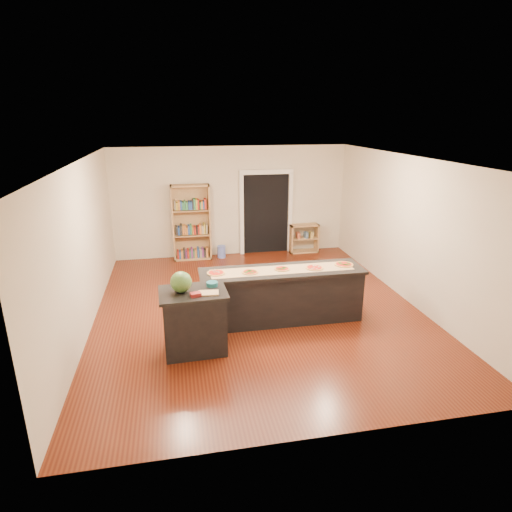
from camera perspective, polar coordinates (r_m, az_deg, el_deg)
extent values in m
cube|color=beige|center=(7.73, 0.28, 2.36)|extent=(6.00, 7.00, 2.80)
cube|color=#5B210F|center=(8.23, 0.27, -7.04)|extent=(6.00, 7.00, 0.01)
cube|color=white|center=(7.47, 0.30, 12.72)|extent=(6.00, 7.00, 0.01)
cube|color=black|center=(11.31, 1.31, 5.64)|extent=(1.20, 0.02, 2.10)
cube|color=silver|center=(11.15, -1.92, 5.45)|extent=(0.10, 0.08, 2.10)
cube|color=silver|center=(11.42, 4.56, 5.72)|extent=(0.10, 0.08, 2.10)
cube|color=silver|center=(11.07, 1.40, 11.16)|extent=(1.40, 0.08, 0.12)
cube|color=black|center=(7.67, 3.43, -5.37)|extent=(2.81, 0.70, 0.90)
cube|color=black|center=(7.49, 3.50, -2.03)|extent=(2.89, 0.78, 0.05)
cube|color=black|center=(6.74, -8.22, -8.78)|extent=(0.92, 0.65, 0.96)
cube|color=black|center=(6.52, -8.42, -4.86)|extent=(1.01, 0.74, 0.04)
cube|color=tan|center=(10.89, -8.61, 4.42)|extent=(0.95, 0.34, 1.90)
cube|color=tan|center=(11.54, 6.39, 2.37)|extent=(0.76, 0.33, 0.76)
cylinder|color=#5F75D4|center=(11.12, -4.63, 0.59)|extent=(0.21, 0.21, 0.31)
cube|color=#A17B53|center=(7.48, 3.50, -1.83)|extent=(2.51, 0.46, 0.00)
sphere|color=#144214|center=(6.46, -9.96, -3.44)|extent=(0.32, 0.32, 0.32)
cube|color=tan|center=(6.40, -6.36, -4.93)|extent=(0.32, 0.23, 0.02)
cube|color=maroon|center=(6.33, -8.04, -5.10)|extent=(0.17, 0.14, 0.05)
cylinder|color=#195966|center=(6.66, -5.88, -3.74)|extent=(0.18, 0.18, 0.07)
cylinder|color=tan|center=(7.32, -5.34, -2.26)|extent=(0.30, 0.30, 0.02)
cylinder|color=#A5190C|center=(7.31, -5.35, -2.19)|extent=(0.25, 0.25, 0.00)
cylinder|color=tan|center=(7.32, -0.79, -2.16)|extent=(0.29, 0.29, 0.02)
cylinder|color=#A5190C|center=(7.32, -0.80, -2.10)|extent=(0.23, 0.23, 0.00)
cylinder|color=tan|center=(7.49, 3.48, -1.72)|extent=(0.27, 0.27, 0.02)
cylinder|color=#A5190C|center=(7.49, 3.48, -1.66)|extent=(0.22, 0.22, 0.00)
cylinder|color=tan|center=(7.60, 7.79, -1.56)|extent=(0.32, 0.32, 0.02)
cylinder|color=#A5190C|center=(7.60, 7.79, -1.50)|extent=(0.26, 0.26, 0.00)
cylinder|color=tan|center=(7.86, 11.62, -1.11)|extent=(0.32, 0.32, 0.02)
cylinder|color=#A5190C|center=(7.85, 11.63, -1.05)|extent=(0.26, 0.26, 0.00)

